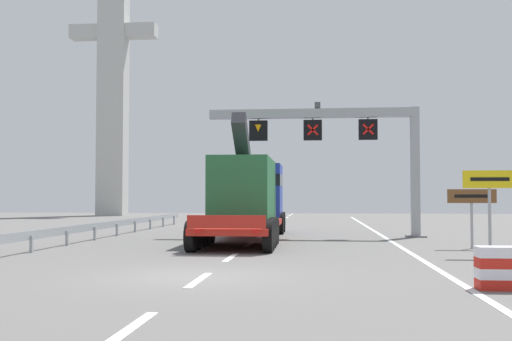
{
  "coord_description": "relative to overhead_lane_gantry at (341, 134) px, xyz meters",
  "views": [
    {
      "loc": [
        3.02,
        -14.91,
        1.96
      ],
      "look_at": [
        0.15,
        14.0,
        3.17
      ],
      "focal_mm": 43.32,
      "sensor_mm": 36.0,
      "label": 1
    }
  ],
  "objects": [
    {
      "name": "lane_markings",
      "position": [
        -3.92,
        7.98,
        -4.99
      ],
      "size": [
        0.2,
        61.22,
        0.01
      ],
      "color": "silver",
      "rests_on": "ground"
    },
    {
      "name": "guardrail_left",
      "position": [
        -11.08,
        -2.03,
        -4.44
      ],
      "size": [
        0.13,
        30.61,
        0.76
      ],
      "color": "#999EA3",
      "rests_on": "ground"
    },
    {
      "name": "ground",
      "position": [
        -4.18,
        -15.33,
        -5.0
      ],
      "size": [
        112.0,
        112.0,
        0.0
      ],
      "primitive_type": "plane",
      "color": "slate"
    },
    {
      "name": "bridge_pylon_distant",
      "position": [
        -22.0,
        30.94,
        10.64
      ],
      "size": [
        9.0,
        2.0,
        30.5
      ],
      "color": "#B7B7B2",
      "rests_on": "ground"
    },
    {
      "name": "edge_line_right",
      "position": [
        2.02,
        -3.33,
        -4.99
      ],
      "size": [
        0.2,
        63.0,
        0.01
      ],
      "primitive_type": "cube",
      "color": "silver",
      "rests_on": "ground"
    },
    {
      "name": "heavy_haul_truck_red",
      "position": [
        -4.31,
        -1.57,
        -3.01
      ],
      "size": [
        3.14,
        14.09,
        5.3
      ],
      "color": "red",
      "rests_on": "ground"
    },
    {
      "name": "overhead_lane_gantry",
      "position": [
        0.0,
        0.0,
        0.0
      ],
      "size": [
        10.45,
        0.9,
        6.56
      ],
      "color": "#9EA0A5",
      "rests_on": "ground"
    },
    {
      "name": "tourist_info_sign_brown",
      "position": [
        4.61,
        -6.39,
        -3.28
      ],
      "size": [
        1.79,
        0.15,
        2.22
      ],
      "color": "#9EA0A5",
      "rests_on": "ground"
    },
    {
      "name": "crash_barrier_striped",
      "position": [
        2.67,
        -16.8,
        -4.55
      ],
      "size": [
        1.01,
        0.52,
        0.9
      ],
      "color": "red",
      "rests_on": "ground"
    },
    {
      "name": "exit_sign_yellow",
      "position": [
        4.43,
        -9.51,
        -2.84
      ],
      "size": [
        1.71,
        0.15,
        2.8
      ],
      "color": "#9EA0A5",
      "rests_on": "ground"
    }
  ]
}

